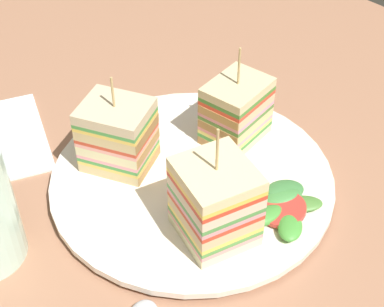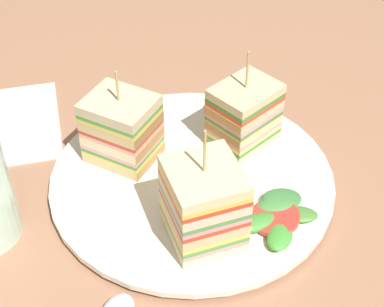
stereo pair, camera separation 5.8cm
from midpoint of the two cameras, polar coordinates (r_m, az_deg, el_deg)
ground_plane at (r=61.35cm, az=2.70°, el=-3.76°), size 108.46×95.56×1.80cm
plate at (r=60.16cm, az=2.75°, el=-2.63°), size 28.85×28.85×1.30cm
sandwich_wedge_0 at (r=51.67cm, az=4.34°, el=-5.02°), size 8.10×7.72×12.20cm
sandwich_wedge_1 at (r=62.18cm, az=7.71°, el=3.60°), size 6.16×7.47×11.21cm
sandwich_wedge_2 at (r=59.79cm, az=-4.06°, el=2.25°), size 8.56×8.09×10.57cm
chip_pile at (r=58.46cm, az=4.04°, el=-2.23°), size 6.37×7.31×2.22cm
salad_garnish at (r=56.21cm, az=11.19°, el=-5.98°), size 7.53×8.59×1.37cm
napkin at (r=70.20cm, az=-14.77°, el=2.78°), size 17.23×14.92×0.50cm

